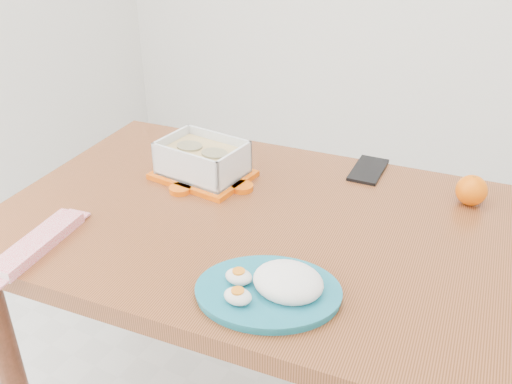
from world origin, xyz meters
The scene contains 6 objects.
dining_table centered at (-0.08, 0.08, 0.64)m, with size 1.15×0.83×0.75m.
food_container centered at (-0.28, 0.18, 0.80)m, with size 0.23×0.18×0.09m.
orange_fruit centered at (0.31, 0.35, 0.78)m, with size 0.07×0.07×0.07m, color #F86804.
rice_plate centered at (0.07, -0.13, 0.77)m, with size 0.32×0.32×0.07m.
candy_bar centered at (-0.40, -0.22, 0.76)m, with size 0.22×0.05×0.02m, color red.
smartphone centered at (0.06, 0.40, 0.75)m, with size 0.07×0.14×0.01m, color black.
Camera 1 is at (0.41, -0.82, 1.38)m, focal length 40.00 mm.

